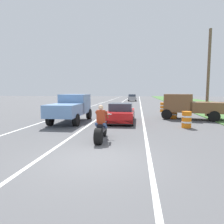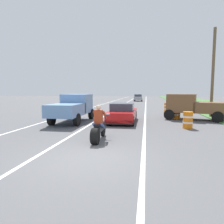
{
  "view_description": "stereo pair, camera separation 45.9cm",
  "coord_description": "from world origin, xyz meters",
  "px_view_note": "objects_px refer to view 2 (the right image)",
  "views": [
    {
      "loc": [
        1.41,
        -6.25,
        2.22
      ],
      "look_at": [
        -0.11,
        5.33,
        1.0
      ],
      "focal_mm": 32.12,
      "sensor_mm": 36.0,
      "label": 1
    },
    {
      "loc": [
        1.86,
        -6.18,
        2.22
      ],
      "look_at": [
        -0.11,
        5.33,
        1.0
      ],
      "focal_mm": 32.12,
      "sensor_mm": 36.0,
      "label": 2
    }
  ],
  "objects_px": {
    "pickup_truck_right_shoulder_brown": "(194,105)",
    "motorcycle_with_rider": "(98,128)",
    "sports_car_red": "(123,113)",
    "pickup_truck_left_lane_light_blue": "(73,107)",
    "construction_barrel_mid": "(177,113)",
    "construction_barrel_far": "(167,107)",
    "distant_car_far_ahead": "(138,98)",
    "construction_barrel_nearest": "(188,120)"
  },
  "relations": [
    {
      "from": "construction_barrel_far",
      "to": "construction_barrel_nearest",
      "type": "bearing_deg",
      "value": -88.17
    },
    {
      "from": "construction_barrel_mid",
      "to": "construction_barrel_far",
      "type": "relative_size",
      "value": 1.0
    },
    {
      "from": "pickup_truck_right_shoulder_brown",
      "to": "construction_barrel_nearest",
      "type": "relative_size",
      "value": 5.14
    },
    {
      "from": "pickup_truck_left_lane_light_blue",
      "to": "construction_barrel_mid",
      "type": "relative_size",
      "value": 4.8
    },
    {
      "from": "pickup_truck_right_shoulder_brown",
      "to": "construction_barrel_far",
      "type": "xyz_separation_m",
      "value": [
        -1.51,
        5.46,
        -0.6
      ]
    },
    {
      "from": "construction_barrel_nearest",
      "to": "distant_car_far_ahead",
      "type": "bearing_deg",
      "value": 97.43
    },
    {
      "from": "pickup_truck_left_lane_light_blue",
      "to": "construction_barrel_mid",
      "type": "distance_m",
      "value": 8.2
    },
    {
      "from": "sports_car_red",
      "to": "construction_barrel_nearest",
      "type": "xyz_separation_m",
      "value": [
        4.13,
        -1.77,
        -0.13
      ]
    },
    {
      "from": "sports_car_red",
      "to": "pickup_truck_left_lane_light_blue",
      "type": "xyz_separation_m",
      "value": [
        -3.55,
        -0.49,
        0.48
      ]
    },
    {
      "from": "motorcycle_with_rider",
      "to": "pickup_truck_right_shoulder_brown",
      "type": "distance_m",
      "value": 9.71
    },
    {
      "from": "sports_car_red",
      "to": "pickup_truck_right_shoulder_brown",
      "type": "bearing_deg",
      "value": 22.07
    },
    {
      "from": "pickup_truck_left_lane_light_blue",
      "to": "pickup_truck_right_shoulder_brown",
      "type": "bearing_deg",
      "value": 16.66
    },
    {
      "from": "sports_car_red",
      "to": "construction_barrel_nearest",
      "type": "height_order",
      "value": "sports_car_red"
    },
    {
      "from": "construction_barrel_mid",
      "to": "construction_barrel_far",
      "type": "bearing_deg",
      "value": 92.77
    },
    {
      "from": "pickup_truck_right_shoulder_brown",
      "to": "distant_car_far_ahead",
      "type": "height_order",
      "value": "pickup_truck_right_shoulder_brown"
    },
    {
      "from": "pickup_truck_right_shoulder_brown",
      "to": "construction_barrel_nearest",
      "type": "distance_m",
      "value": 4.16
    },
    {
      "from": "motorcycle_with_rider",
      "to": "pickup_truck_right_shoulder_brown",
      "type": "xyz_separation_m",
      "value": [
        5.75,
        7.8,
        0.51
      ]
    },
    {
      "from": "sports_car_red",
      "to": "distant_car_far_ahead",
      "type": "relative_size",
      "value": 1.08
    },
    {
      "from": "pickup_truck_right_shoulder_brown",
      "to": "pickup_truck_left_lane_light_blue",
      "type": "bearing_deg",
      "value": -163.34
    },
    {
      "from": "motorcycle_with_rider",
      "to": "sports_car_red",
      "type": "distance_m",
      "value": 5.65
    },
    {
      "from": "construction_barrel_mid",
      "to": "construction_barrel_far",
      "type": "height_order",
      "value": "same"
    },
    {
      "from": "construction_barrel_mid",
      "to": "distant_car_far_ahead",
      "type": "xyz_separation_m",
      "value": [
        -4.22,
        28.56,
        0.27
      ]
    },
    {
      "from": "construction_barrel_mid",
      "to": "sports_car_red",
      "type": "bearing_deg",
      "value": -149.31
    },
    {
      "from": "sports_car_red",
      "to": "distant_car_far_ahead",
      "type": "height_order",
      "value": "distant_car_far_ahead"
    },
    {
      "from": "pickup_truck_right_shoulder_brown",
      "to": "motorcycle_with_rider",
      "type": "bearing_deg",
      "value": -126.4
    },
    {
      "from": "motorcycle_with_rider",
      "to": "pickup_truck_left_lane_light_blue",
      "type": "relative_size",
      "value": 0.46
    },
    {
      "from": "construction_barrel_far",
      "to": "pickup_truck_left_lane_light_blue",
      "type": "bearing_deg",
      "value": -132.3
    },
    {
      "from": "pickup_truck_left_lane_light_blue",
      "to": "pickup_truck_right_shoulder_brown",
      "type": "distance_m",
      "value": 9.28
    },
    {
      "from": "motorcycle_with_rider",
      "to": "distant_car_far_ahead",
      "type": "distance_m",
      "value": 36.63
    },
    {
      "from": "pickup_truck_right_shoulder_brown",
      "to": "distant_car_far_ahead",
      "type": "xyz_separation_m",
      "value": [
        -5.47,
        28.82,
        -0.33
      ]
    },
    {
      "from": "construction_barrel_far",
      "to": "distant_car_far_ahead",
      "type": "relative_size",
      "value": 0.25
    },
    {
      "from": "motorcycle_with_rider",
      "to": "distant_car_far_ahead",
      "type": "relative_size",
      "value": 0.55
    },
    {
      "from": "sports_car_red",
      "to": "construction_barrel_nearest",
      "type": "distance_m",
      "value": 4.5
    },
    {
      "from": "pickup_truck_left_lane_light_blue",
      "to": "distant_car_far_ahead",
      "type": "distance_m",
      "value": 31.67
    },
    {
      "from": "sports_car_red",
      "to": "pickup_truck_right_shoulder_brown",
      "type": "distance_m",
      "value": 5.78
    },
    {
      "from": "sports_car_red",
      "to": "construction_barrel_far",
      "type": "height_order",
      "value": "sports_car_red"
    },
    {
      "from": "pickup_truck_left_lane_light_blue",
      "to": "construction_barrel_nearest",
      "type": "relative_size",
      "value": 4.8
    },
    {
      "from": "pickup_truck_left_lane_light_blue",
      "to": "construction_barrel_nearest",
      "type": "height_order",
      "value": "pickup_truck_left_lane_light_blue"
    },
    {
      "from": "sports_car_red",
      "to": "construction_barrel_far",
      "type": "bearing_deg",
      "value": 63.29
    },
    {
      "from": "motorcycle_with_rider",
      "to": "pickup_truck_right_shoulder_brown",
      "type": "relative_size",
      "value": 0.43
    },
    {
      "from": "distant_car_far_ahead",
      "to": "pickup_truck_right_shoulder_brown",
      "type": "bearing_deg",
      "value": -79.25
    },
    {
      "from": "construction_barrel_mid",
      "to": "distant_car_far_ahead",
      "type": "height_order",
      "value": "distant_car_far_ahead"
    }
  ]
}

